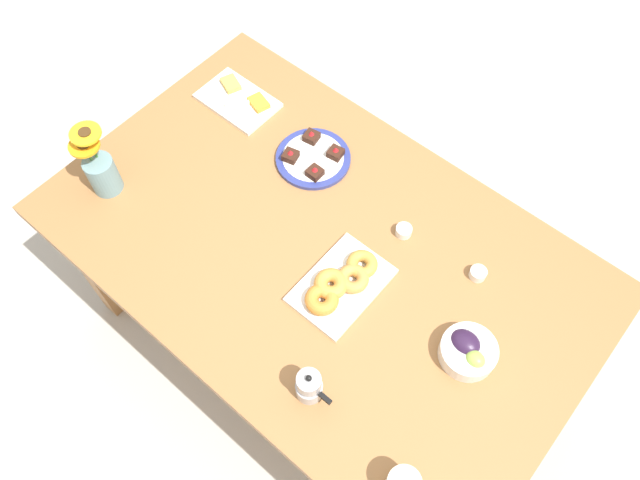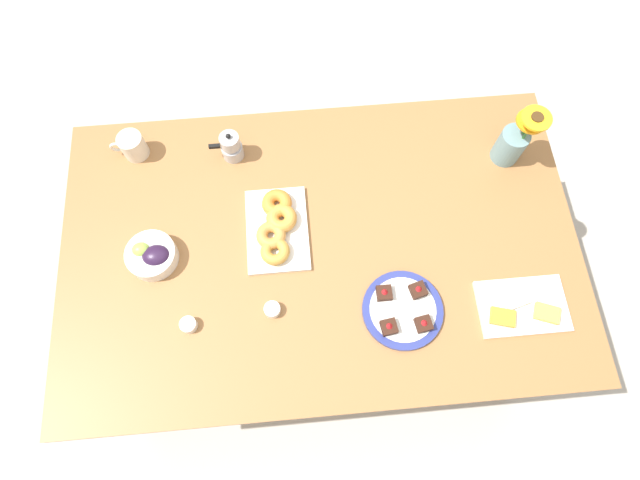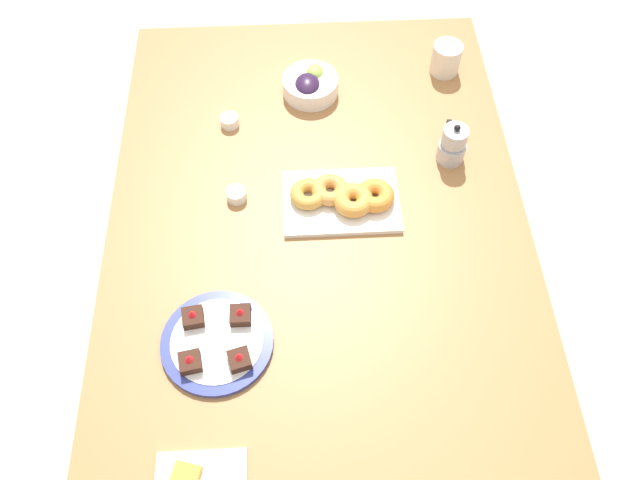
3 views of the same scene
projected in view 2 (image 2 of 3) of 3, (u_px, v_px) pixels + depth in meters
ground_plane at (320, 303)px, 2.23m from camera, size 6.00×6.00×0.00m
dining_table at (320, 254)px, 1.62m from camera, size 1.60×1.00×0.74m
coffee_mug at (132, 146)px, 1.62m from camera, size 0.12×0.08×0.09m
grape_bowl at (152, 256)px, 1.50m from camera, size 0.15×0.15×0.07m
cheese_platter at (522, 307)px, 1.46m from camera, size 0.26×0.17×0.03m
croissant_platter at (277, 227)px, 1.54m from camera, size 0.19×0.28×0.05m
jam_cup_honey at (272, 309)px, 1.45m from camera, size 0.05×0.05×0.03m
jam_cup_berry at (188, 325)px, 1.44m from camera, size 0.05×0.05×0.03m
dessert_plate at (403, 310)px, 1.46m from camera, size 0.24×0.24×0.05m
flower_vase at (513, 143)px, 1.58m from camera, size 0.11×0.11×0.24m
moka_pot at (231, 147)px, 1.61m from camera, size 0.11×0.07×0.12m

